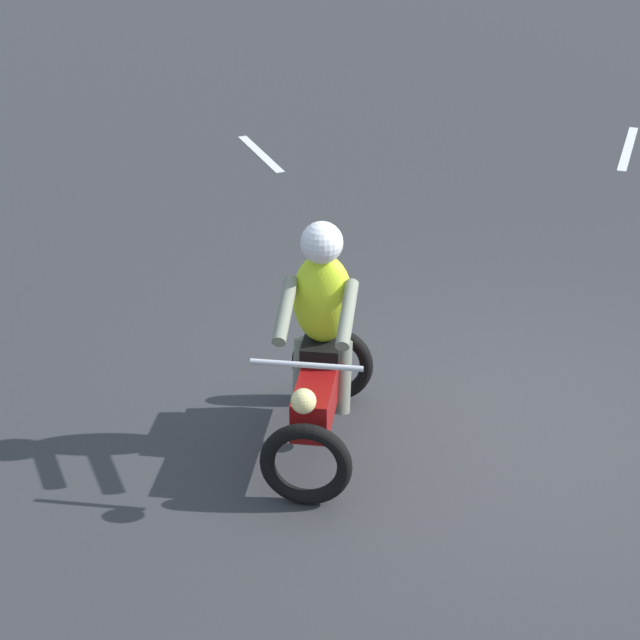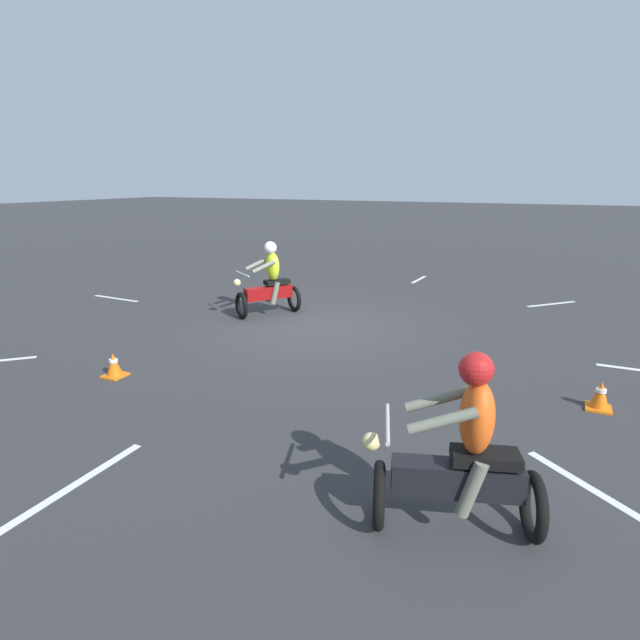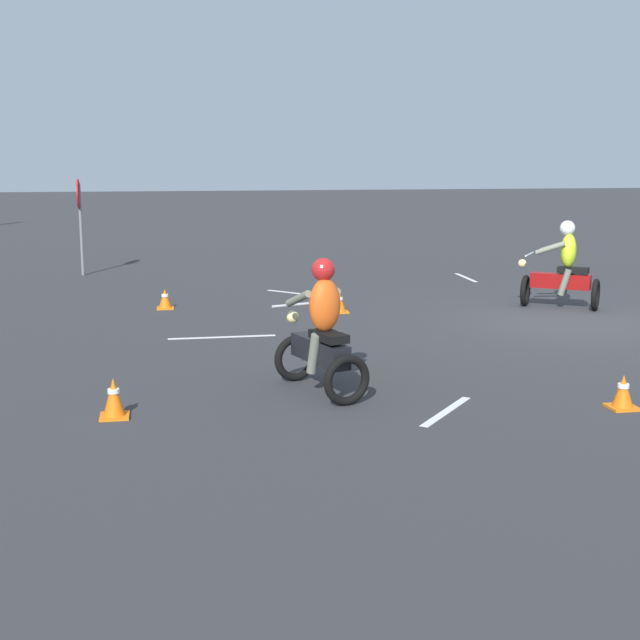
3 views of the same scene
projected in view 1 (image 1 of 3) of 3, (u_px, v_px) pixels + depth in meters
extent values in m
plane|color=#333335|center=(516.00, 427.00, 8.86)|extent=(120.00, 120.00, 0.00)
torus|color=black|center=(306.00, 464.00, 7.92)|extent=(0.55, 0.42, 0.60)
torus|color=black|center=(332.00, 364.00, 9.06)|extent=(0.55, 0.42, 0.60)
cube|color=maroon|center=(320.00, 383.00, 8.39)|extent=(0.82, 1.04, 0.28)
cube|color=black|center=(324.00, 339.00, 8.48)|extent=(0.53, 0.61, 0.10)
cylinder|color=silver|center=(306.00, 365.00, 7.64)|extent=(0.60, 0.43, 0.04)
sphere|color=#F2E08C|center=(303.00, 401.00, 7.61)|extent=(0.22, 0.22, 0.16)
ellipsoid|color=#CCEA26|center=(323.00, 298.00, 8.22)|extent=(0.49, 0.46, 0.64)
cylinder|color=slate|center=(285.00, 310.00, 7.96)|extent=(0.39, 0.50, 0.27)
cylinder|color=slate|center=(347.00, 314.00, 7.91)|extent=(0.39, 0.50, 0.27)
cylinder|color=slate|center=(302.00, 374.00, 8.49)|extent=(0.24, 0.27, 0.51)
cylinder|color=slate|center=(342.00, 377.00, 8.46)|extent=(0.24, 0.27, 0.51)
sphere|color=white|center=(322.00, 243.00, 7.99)|extent=(0.39, 0.39, 0.28)
cube|color=silver|center=(628.00, 148.00, 13.97)|extent=(1.11, 1.13, 0.01)
cube|color=silver|center=(261.00, 154.00, 13.82)|extent=(0.19, 1.25, 0.01)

